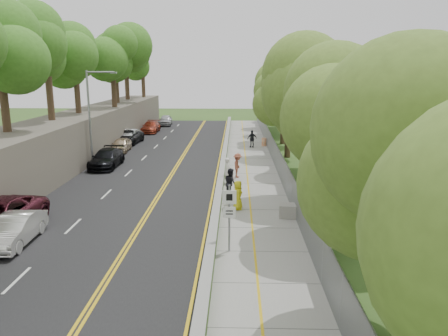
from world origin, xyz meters
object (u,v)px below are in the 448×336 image
(signpost, at_px, (229,211))
(concrete_block, at_px, (289,211))
(streetlight, at_px, (92,112))
(car_1, at_px, (15,230))
(construction_barrel, at_px, (264,142))
(painter_0, at_px, (238,195))
(person_far, at_px, (252,139))

(signpost, relative_size, concrete_block, 2.84)
(streetlight, relative_size, car_1, 1.90)
(car_1, bearing_deg, streetlight, 93.30)
(construction_barrel, xyz_separation_m, painter_0, (-2.85, -21.66, 0.43))
(streetlight, xyz_separation_m, concrete_block, (14.76, -12.25, -4.23))
(signpost, xyz_separation_m, painter_0, (0.40, 6.07, -1.05))
(car_1, bearing_deg, signpost, -5.31)
(streetlight, relative_size, concrete_block, 7.32)
(construction_barrel, height_order, person_far, person_far)
(streetlight, height_order, person_far, streetlight)
(streetlight, distance_m, car_1, 16.92)
(streetlight, distance_m, signpost, 20.72)
(concrete_block, distance_m, car_1, 13.94)
(car_1, height_order, person_far, person_far)
(painter_0, height_order, person_far, person_far)
(signpost, distance_m, car_1, 10.14)
(concrete_block, bearing_deg, person_far, 93.39)
(concrete_block, relative_size, car_1, 0.26)
(signpost, distance_m, person_far, 26.88)
(streetlight, distance_m, construction_barrel, 18.71)
(car_1, height_order, painter_0, painter_0)
(signpost, xyz_separation_m, person_far, (1.94, 26.79, -1.01))
(streetlight, distance_m, painter_0, 16.60)
(signpost, bearing_deg, car_1, 176.49)
(concrete_block, bearing_deg, painter_0, 155.45)
(person_far, bearing_deg, concrete_block, 76.17)
(construction_barrel, bearing_deg, signpost, -96.69)
(concrete_block, bearing_deg, streetlight, 140.32)
(person_far, bearing_deg, construction_barrel, -161.48)
(person_far, bearing_deg, signpost, 68.62)
(signpost, height_order, person_far, signpost)
(car_1, distance_m, person_far, 28.79)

